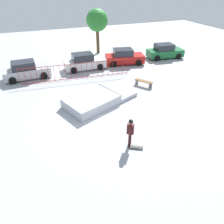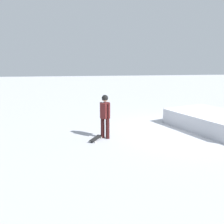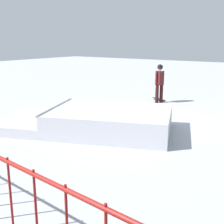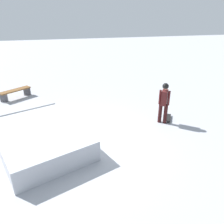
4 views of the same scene
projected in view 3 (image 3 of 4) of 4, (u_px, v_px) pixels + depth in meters
name	position (u px, v px, depth m)	size (l,w,h in m)	color
ground_plane	(133.00, 121.00, 10.45)	(60.00, 60.00, 0.00)	#A8AAB2
skate_ramp	(96.00, 121.00, 9.27)	(5.98, 4.44, 0.74)	#B0B3BB
skater	(160.00, 80.00, 13.30)	(0.44, 0.39, 1.73)	black
skateboard	(159.00, 99.00, 13.93)	(0.80, 0.56, 0.09)	black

